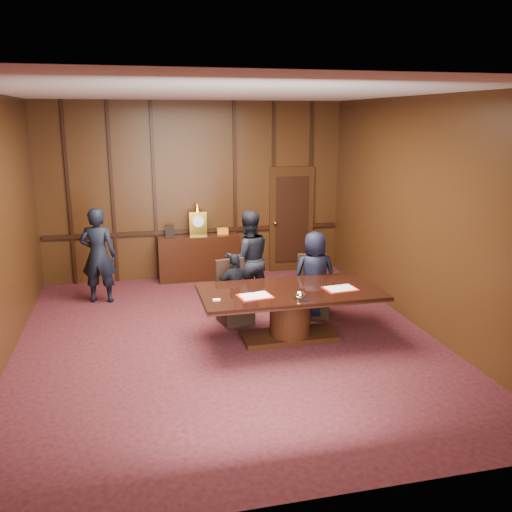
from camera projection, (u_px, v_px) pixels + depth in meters
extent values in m
plane|color=black|center=(228.00, 341.00, 7.92)|extent=(7.00, 7.00, 0.00)
plane|color=silver|center=(225.00, 92.00, 7.05)|extent=(7.00, 7.00, 0.00)
cube|color=black|center=(195.00, 191.00, 10.79)|extent=(6.00, 0.04, 3.50)
cube|color=black|center=(308.00, 308.00, 4.19)|extent=(6.00, 0.04, 3.50)
cube|color=black|center=(423.00, 215.00, 8.16)|extent=(0.04, 7.00, 3.50)
cube|color=black|center=(197.00, 231.00, 10.96)|extent=(5.90, 0.05, 0.08)
cube|color=black|center=(291.00, 219.00, 11.36)|extent=(0.95, 0.06, 2.20)
sphere|color=gold|center=(275.00, 223.00, 11.22)|extent=(0.08, 0.08, 0.08)
cube|color=black|center=(199.00, 257.00, 10.88)|extent=(1.60, 0.45, 0.90)
cube|color=black|center=(164.00, 280.00, 10.83)|extent=(0.12, 0.40, 0.06)
cube|color=black|center=(233.00, 275.00, 11.14)|extent=(0.12, 0.40, 0.06)
cube|color=gold|center=(198.00, 224.00, 10.71)|extent=(0.34, 0.18, 0.48)
cylinder|color=white|center=(198.00, 221.00, 10.60)|extent=(0.22, 0.03, 0.22)
cone|color=gold|center=(197.00, 208.00, 10.63)|extent=(0.14, 0.14, 0.16)
cube|color=black|center=(170.00, 231.00, 10.64)|extent=(0.18, 0.04, 0.22)
cube|color=orange|center=(223.00, 231.00, 10.89)|extent=(0.22, 0.12, 0.12)
cube|color=black|center=(290.00, 336.00, 8.00)|extent=(1.40, 0.60, 0.08)
cylinder|color=black|center=(290.00, 314.00, 7.92)|extent=(0.60, 0.60, 0.62)
cube|color=black|center=(290.00, 293.00, 7.84)|extent=(2.62, 1.32, 0.02)
cube|color=black|center=(290.00, 292.00, 7.83)|extent=(2.60, 1.30, 0.06)
cube|color=red|center=(255.00, 296.00, 7.52)|extent=(0.50, 0.40, 0.01)
cube|color=white|center=(255.00, 296.00, 7.52)|extent=(0.44, 0.34, 0.01)
cube|color=red|center=(340.00, 289.00, 7.85)|extent=(0.49, 0.38, 0.01)
cube|color=white|center=(340.00, 288.00, 7.85)|extent=(0.43, 0.32, 0.01)
cube|color=white|center=(300.00, 299.00, 7.40)|extent=(0.20, 0.14, 0.01)
ellipsoid|color=white|center=(300.00, 295.00, 7.38)|extent=(0.13, 0.13, 0.10)
cube|color=#FFE17C|center=(217.00, 300.00, 7.37)|extent=(0.11, 0.08, 0.01)
cube|color=black|center=(235.00, 308.00, 8.61)|extent=(0.57, 0.57, 0.46)
cube|color=black|center=(230.00, 275.00, 8.67)|extent=(0.48, 0.16, 0.55)
cylinder|color=black|center=(225.00, 321.00, 8.41)|extent=(0.04, 0.04, 0.23)
cylinder|color=black|center=(245.00, 310.00, 8.87)|extent=(0.04, 0.04, 0.23)
cube|color=black|center=(313.00, 302.00, 8.90)|extent=(0.57, 0.57, 0.46)
cube|color=black|center=(312.00, 270.00, 8.98)|extent=(0.48, 0.16, 0.55)
cylinder|color=black|center=(305.00, 314.00, 8.70)|extent=(0.04, 0.04, 0.23)
cylinder|color=black|center=(320.00, 304.00, 9.16)|extent=(0.04, 0.04, 0.23)
imported|color=black|center=(236.00, 289.00, 8.48)|extent=(0.70, 0.37, 1.14)
imported|color=black|center=(315.00, 275.00, 8.73)|extent=(0.74, 0.52, 1.43)
imported|color=black|center=(98.00, 255.00, 9.44)|extent=(0.69, 0.52, 1.69)
imported|color=black|center=(248.00, 259.00, 9.21)|extent=(0.86, 0.69, 1.67)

